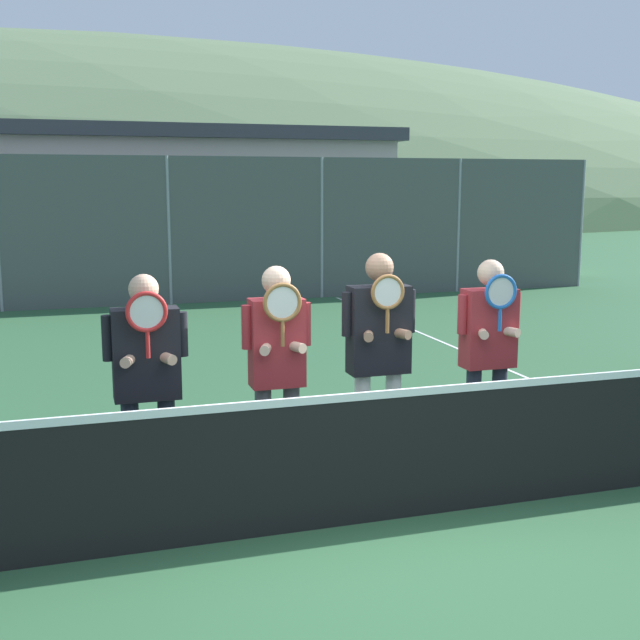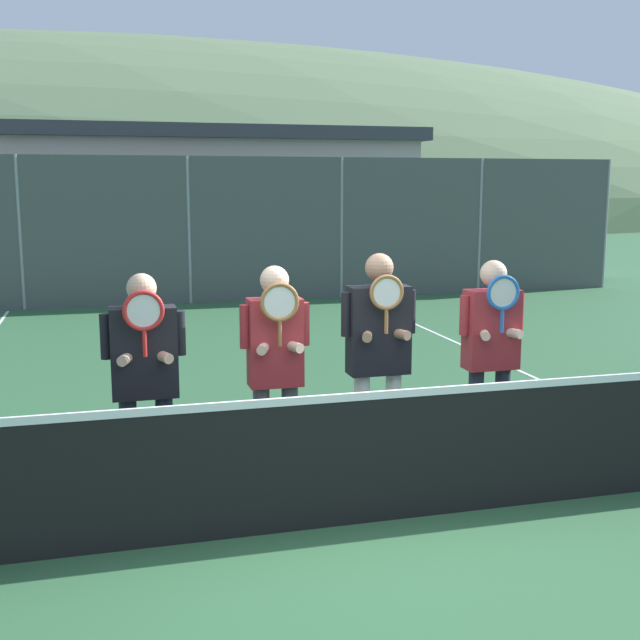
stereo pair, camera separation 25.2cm
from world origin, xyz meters
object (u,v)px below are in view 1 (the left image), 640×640
Objects in this scene: car_left_of_center at (95,249)px; car_right_of_center at (490,242)px; player_leftmost at (147,371)px; player_center_right at (379,346)px; player_rightmost at (489,343)px; car_center at (310,246)px; player_center_left at (277,360)px.

car_right_of_center is at bearing -0.88° from car_left_of_center.
player_leftmost is 0.95× the size of player_center_right.
player_rightmost is at bearing 3.07° from player_leftmost.
car_center is 4.96m from car_right_of_center.
player_center_right is at bearing -104.36° from car_center.
player_leftmost is at bearing -127.74° from car_right_of_center.
player_center_right is 0.45× the size of car_right_of_center.
player_center_left is 0.86m from player_center_right.
car_left_of_center is (-0.92, 13.27, -0.14)m from player_center_left.
car_right_of_center is at bearing 60.74° from player_rightmost.
player_center_left is at bearing 1.86° from player_leftmost.
player_center_right is at bearing -82.35° from car_left_of_center.
car_right_of_center is (9.18, 13.12, -0.20)m from player_center_left.
car_left_of_center reaches higher than car_right_of_center.
player_center_right reaches higher than player_leftmost.
player_leftmost reaches higher than car_right_of_center.
player_center_left is 16.02m from car_right_of_center.
player_center_right is at bearing -122.48° from car_right_of_center.
car_right_of_center is at bearing 55.00° from player_center_left.
player_rightmost is at bearing -119.26° from car_right_of_center.
player_center_right is at bearing 2.10° from player_leftmost.
player_center_right is 15.51m from car_right_of_center.
car_left_of_center is 1.09× the size of car_right_of_center.
player_center_right is 13.36m from car_left_of_center.
player_center_left is at bearing -176.30° from player_rightmost.
player_center_right is at bearing -175.20° from player_rightmost.
player_leftmost is 2.90m from player_rightmost.
player_center_left is at bearing -125.00° from car_right_of_center.
player_center_left is at bearing -107.76° from car_center.
player_rightmost is (2.90, 0.16, 0.01)m from player_leftmost.
car_right_of_center is (4.96, -0.08, -0.00)m from car_center.
player_leftmost is 0.99× the size of player_center_left.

